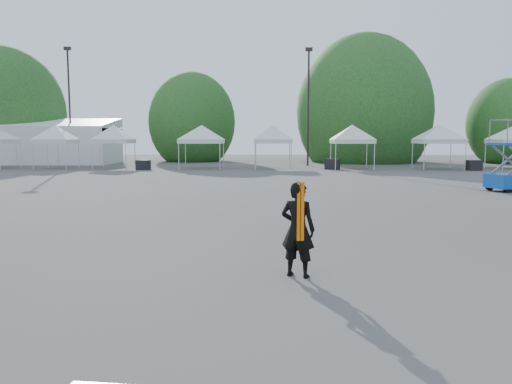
{
  "coord_description": "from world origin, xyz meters",
  "views": [
    {
      "loc": [
        -0.42,
        -10.4,
        2.35
      ],
      "look_at": [
        -0.64,
        -0.73,
        1.3
      ],
      "focal_mm": 35.0,
      "sensor_mm": 36.0,
      "label": 1
    }
  ],
  "objects": [
    {
      "name": "ground",
      "position": [
        0.0,
        0.0,
        0.0
      ],
      "size": [
        120.0,
        120.0,
        0.0
      ],
      "primitive_type": "plane",
      "color": "#474442",
      "rests_on": "ground"
    },
    {
      "name": "marquee",
      "position": [
        -22.0,
        35.0,
        1.97
      ],
      "size": [
        15.0,
        6.25,
        4.23
      ],
      "color": "silver",
      "rests_on": "ground"
    },
    {
      "name": "light_pole_west",
      "position": [
        -18.0,
        34.0,
        5.77
      ],
      "size": [
        0.6,
        0.25,
        10.3
      ],
      "color": "black",
      "rests_on": "ground"
    },
    {
      "name": "light_pole_east",
      "position": [
        3.0,
        32.0,
        5.52
      ],
      "size": [
        0.6,
        0.25,
        9.8
      ],
      "color": "black",
      "rests_on": "ground"
    },
    {
      "name": "tree_far_w",
      "position": [
        -26.0,
        38.0,
        4.54
      ],
      "size": [
        4.8,
        4.8,
        7.3
      ],
      "color": "#382314",
      "rests_on": "ground"
    },
    {
      "name": "tree_mid_w",
      "position": [
        -8.0,
        40.0,
        3.93
      ],
      "size": [
        4.16,
        4.16,
        6.33
      ],
      "color": "#382314",
      "rests_on": "ground"
    },
    {
      "name": "tree_mid_e",
      "position": [
        9.0,
        39.0,
        4.84
      ],
      "size": [
        5.12,
        5.12,
        7.79
      ],
      "color": "#382314",
      "rests_on": "ground"
    },
    {
      "name": "tree_far_e",
      "position": [
        22.0,
        37.0,
        3.63
      ],
      "size": [
        3.84,
        3.84,
        5.84
      ],
      "color": "#382314",
      "rests_on": "ground"
    },
    {
      "name": "tent_b",
      "position": [
        -16.65,
        27.62,
        3.06
      ],
      "size": [
        3.81,
        3.81,
        3.88
      ],
      "color": "silver",
      "rests_on": "ground"
    },
    {
      "name": "tent_c",
      "position": [
        -12.37,
        28.26,
        3.06
      ],
      "size": [
        3.92,
        3.92,
        3.88
      ],
      "color": "silver",
      "rests_on": "ground"
    },
    {
      "name": "tent_d",
      "position": [
        -5.46,
        27.95,
        3.06
      ],
      "size": [
        4.61,
        4.61,
        3.88
      ],
      "color": "silver",
      "rests_on": "ground"
    },
    {
      "name": "tent_e",
      "position": [
        0.0,
        27.84,
        3.06
      ],
      "size": [
        4.07,
        4.07,
        3.88
      ],
      "color": "silver",
      "rests_on": "ground"
    },
    {
      "name": "tent_f",
      "position": [
        5.97,
        27.55,
        3.06
      ],
      "size": [
        4.27,
        4.27,
        3.88
      ],
      "color": "silver",
      "rests_on": "ground"
    },
    {
      "name": "tent_g",
      "position": [
        12.39,
        27.39,
        3.06
      ],
      "size": [
        4.47,
        4.47,
        3.88
      ],
      "color": "silver",
      "rests_on": "ground"
    },
    {
      "name": "man",
      "position": [
        0.1,
        -2.09,
        0.82
      ],
      "size": [
        0.7,
        0.59,
        1.63
      ],
      "rotation": [
        0.0,
        0.0,
        2.74
      ],
      "color": "black",
      "rests_on": "ground"
    },
    {
      "name": "crate_west",
      "position": [
        -9.58,
        26.13,
        0.36
      ],
      "size": [
        1.03,
        0.86,
        0.72
      ],
      "primitive_type": "cube",
      "rotation": [
        0.0,
        0.0,
        -0.16
      ],
      "color": "black",
      "rests_on": "ground"
    },
    {
      "name": "crate_mid",
      "position": [
        4.46,
        27.11,
        0.39
      ],
      "size": [
        1.23,
        1.1,
        0.79
      ],
      "primitive_type": "cube",
      "rotation": [
        0.0,
        0.0,
        -0.37
      ],
      "color": "black",
      "rests_on": "ground"
    },
    {
      "name": "crate_east",
      "position": [
        14.54,
        25.97,
        0.37
      ],
      "size": [
        0.97,
        0.76,
        0.74
      ],
      "primitive_type": "cube",
      "rotation": [
        0.0,
        0.0,
        -0.02
      ],
      "color": "black",
      "rests_on": "ground"
    }
  ]
}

